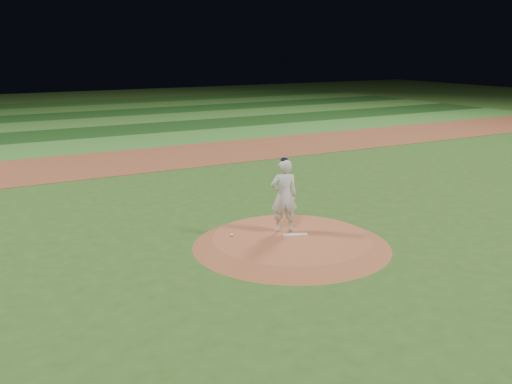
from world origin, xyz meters
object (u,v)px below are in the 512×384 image
Objects in this scene: pitching_rubber at (295,235)px; pitcher_on_mound at (284,195)px; rosin_bag at (232,235)px; pitchers_mound at (291,241)px.

pitcher_on_mound is at bearing 121.70° from pitching_rubber.
pitcher_on_mound reaches higher than pitching_rubber.
rosin_bag is at bearing 166.57° from pitcher_on_mound.
rosin_bag is 0.05× the size of pitcher_on_mound.
pitching_rubber is 1.15m from pitcher_on_mound.
pitcher_on_mound reaches higher than rosin_bag.
pitcher_on_mound reaches higher than pitchers_mound.
pitcher_on_mound is (-0.09, 0.48, 1.04)m from pitching_rubber.
pitchers_mound is at bearing -33.27° from rosin_bag.
rosin_bag is at bearing 146.73° from pitchers_mound.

